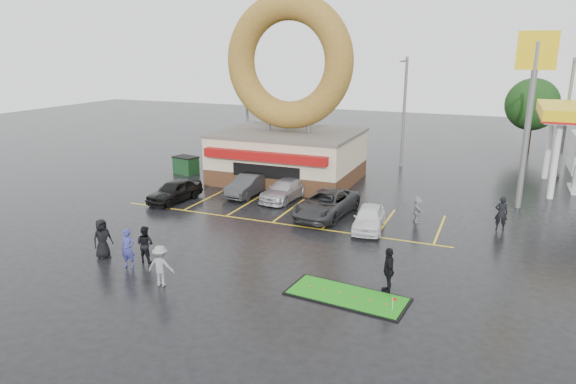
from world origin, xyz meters
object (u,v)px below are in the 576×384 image
at_px(car_silver, 285,190).
at_px(putting_green, 347,296).
at_px(car_white, 369,218).
at_px(streetlight_mid, 404,110).
at_px(streetlight_right, 567,115).
at_px(person_blue, 128,249).
at_px(donut_shop, 288,121).
at_px(dumpster, 186,165).
at_px(car_black, 175,191).
at_px(car_grey, 326,204).
at_px(car_dgrey, 248,185).
at_px(streetlight_left, 247,104).
at_px(shell_sign, 532,88).
at_px(person_cameraman, 388,270).

distance_m(car_silver, putting_green, 14.08).
bearing_deg(car_white, streetlight_mid, 87.47).
bearing_deg(putting_green, streetlight_right, 69.80).
relative_size(car_white, person_blue, 2.13).
height_order(donut_shop, dumpster, donut_shop).
relative_size(streetlight_right, car_black, 2.17).
relative_size(car_black, putting_green, 0.83).
bearing_deg(dumpster, car_grey, -10.85).
xyz_separation_m(streetlight_mid, car_dgrey, (-7.85, -12.92, -4.08)).
bearing_deg(streetlight_left, person_blue, -75.06).
bearing_deg(car_black, dumpster, 125.87).
relative_size(donut_shop, car_grey, 2.50).
height_order(shell_sign, streetlight_right, shell_sign).
bearing_deg(car_grey, streetlight_mid, 90.52).
distance_m(streetlight_left, dumpster, 9.27).
distance_m(car_black, dumpster, 7.83).
height_order(shell_sign, car_white, shell_sign).
distance_m(car_white, person_blue, 12.72).
relative_size(car_dgrey, person_blue, 2.35).
xyz_separation_m(car_silver, putting_green, (7.71, -11.77, -0.61)).
bearing_deg(streetlight_left, dumpster, -99.00).
distance_m(car_dgrey, putting_green, 15.72).
height_order(car_black, car_grey, car_grey).
relative_size(car_dgrey, car_grey, 0.79).
height_order(streetlight_left, person_blue, streetlight_left).
distance_m(car_grey, putting_green, 10.41).
distance_m(shell_sign, streetlight_right, 10.68).
bearing_deg(person_cameraman, putting_green, -70.29).
bearing_deg(car_white, streetlight_right, 51.45).
bearing_deg(streetlight_right, car_silver, -140.96).
bearing_deg(car_black, streetlight_mid, 61.79).
bearing_deg(dumpster, person_blue, -51.93).
distance_m(donut_shop, car_grey, 9.76).
relative_size(streetlight_left, car_dgrey, 2.11).
relative_size(shell_sign, streetlight_mid, 1.18).
bearing_deg(car_dgrey, car_silver, 4.12).
relative_size(car_grey, car_white, 1.39).
height_order(person_cameraman, putting_green, person_cameraman).
distance_m(car_silver, person_blue, 12.99).
bearing_deg(car_black, car_white, 5.69).
relative_size(donut_shop, car_black, 3.25).
relative_size(car_silver, putting_green, 0.90).
distance_m(streetlight_left, car_black, 15.81).
height_order(streetlight_left, car_dgrey, streetlight_left).
xyz_separation_m(streetlight_mid, car_black, (-11.58, -16.09, -4.08)).
height_order(donut_shop, streetlight_left, donut_shop).
bearing_deg(shell_sign, car_white, -135.13).
height_order(car_silver, person_blue, person_blue).
bearing_deg(car_white, dumpster, 149.03).
bearing_deg(person_blue, streetlight_right, 43.26).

